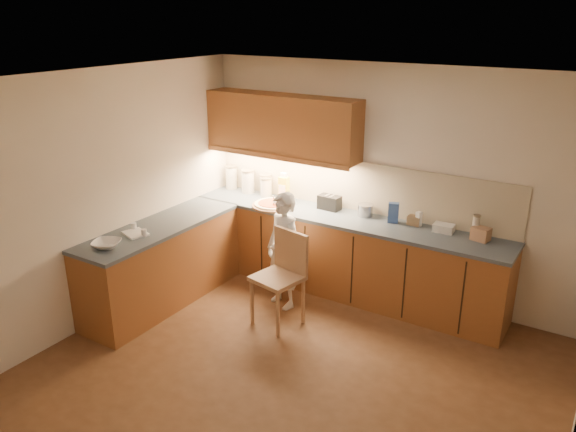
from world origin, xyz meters
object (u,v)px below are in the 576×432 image
(child, at_px, (283,251))
(wooden_chair, at_px, (283,271))
(oil_jug, at_px, (284,188))
(toaster, at_px, (329,202))
(pizza_on_board, at_px, (273,205))

(child, distance_m, wooden_chair, 0.36)
(oil_jug, bearing_deg, toaster, 1.05)
(child, xyz_separation_m, toaster, (0.14, 0.79, 0.35))
(wooden_chair, bearing_deg, toaster, 103.91)
(wooden_chair, xyz_separation_m, oil_jug, (-0.67, 1.08, 0.51))
(pizza_on_board, xyz_separation_m, wooden_chair, (0.66, -0.83, -0.37))
(oil_jug, bearing_deg, wooden_chair, -58.13)
(child, relative_size, oil_jug, 3.73)
(child, height_order, wooden_chair, child)
(wooden_chair, relative_size, oil_jug, 2.83)
(pizza_on_board, height_order, oil_jug, oil_jug)
(wooden_chair, distance_m, oil_jug, 1.37)
(pizza_on_board, distance_m, wooden_chair, 1.12)
(pizza_on_board, distance_m, child, 0.77)
(pizza_on_board, bearing_deg, oil_jug, 91.96)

